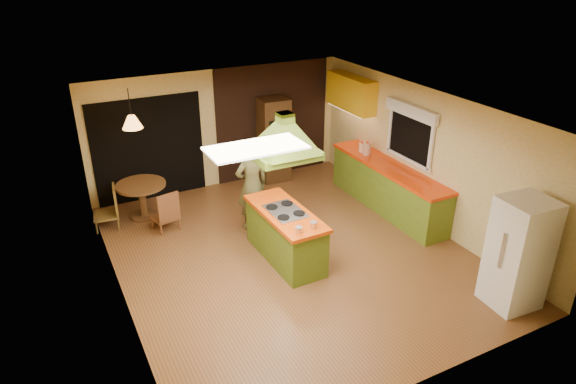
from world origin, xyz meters
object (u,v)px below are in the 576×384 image
refrigerator (519,254)px  dining_table (142,194)px  canister_large (367,149)px  man (252,185)px  wall_oven (274,140)px  kitchen_island (285,235)px

refrigerator → dining_table: bearing=132.9°
dining_table → canister_large: bearing=-15.1°
man → dining_table: size_ratio=1.84×
wall_oven → dining_table: (-3.01, -0.51, -0.43)m
man → wall_oven: size_ratio=0.93×
dining_table → canister_large: canister_large is taller
refrigerator → dining_table: 6.54m
kitchen_island → wall_oven: size_ratio=0.95×
kitchen_island → man: bearing=91.0°
refrigerator → canister_large: 3.93m
kitchen_island → wall_oven: wall_oven is taller
man → canister_large: 2.60m
man → dining_table: (-1.70, 1.31, -0.36)m
man → wall_oven: (1.31, 1.82, 0.07)m
canister_large → refrigerator: bearing=-92.7°
kitchen_island → wall_oven: (1.26, 3.04, 0.48)m
refrigerator → dining_table: refrigerator is taller
wall_oven → canister_large: 2.10m
wall_oven → canister_large: size_ratio=7.50×
kitchen_island → canister_large: (2.54, 1.37, 0.60)m
wall_oven → dining_table: size_ratio=1.98×
kitchen_island → refrigerator: refrigerator is taller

